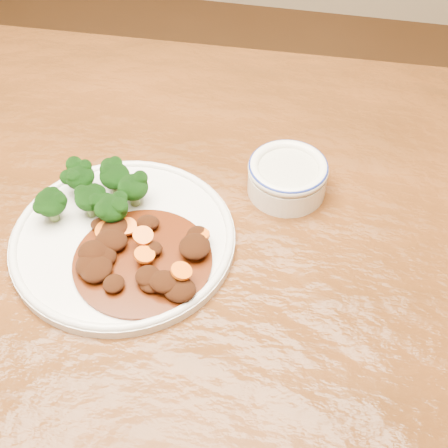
# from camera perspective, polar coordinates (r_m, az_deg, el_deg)

# --- Properties ---
(ground) EXTENTS (4.00, 4.00, 0.00)m
(ground) POSITION_cam_1_polar(r_m,az_deg,el_deg) (1.53, -5.41, -18.57)
(ground) COLOR #4B2A12
(ground) RESTS_ON ground
(dining_table) EXTENTS (1.53, 0.94, 0.75)m
(dining_table) POSITION_cam_1_polar(r_m,az_deg,el_deg) (0.96, -8.20, -2.12)
(dining_table) COLOR #5E2E10
(dining_table) RESTS_ON ground
(dinner_plate) EXTENTS (0.30, 0.30, 0.02)m
(dinner_plate) POSITION_cam_1_polar(r_m,az_deg,el_deg) (0.85, -9.21, -1.31)
(dinner_plate) COLOR silver
(dinner_plate) RESTS_ON dining_table
(broccoli_florets) EXTENTS (0.14, 0.11, 0.05)m
(broccoli_florets) POSITION_cam_1_polar(r_m,az_deg,el_deg) (0.87, -11.57, 2.90)
(broccoli_florets) COLOR olive
(broccoli_florets) RESTS_ON dinner_plate
(mince_stew) EXTENTS (0.18, 0.18, 0.03)m
(mince_stew) POSITION_cam_1_polar(r_m,az_deg,el_deg) (0.81, -8.14, -2.95)
(mince_stew) COLOR #4E1F08
(mince_stew) RESTS_ON dinner_plate
(dip_bowl) EXTENTS (0.12, 0.12, 0.05)m
(dip_bowl) POSITION_cam_1_polar(r_m,az_deg,el_deg) (0.91, 5.82, 4.40)
(dip_bowl) COLOR silver
(dip_bowl) RESTS_ON dining_table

